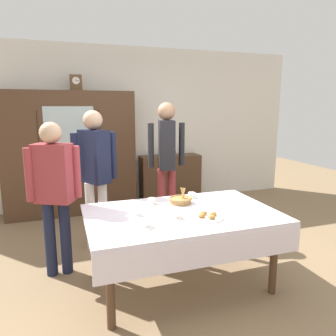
% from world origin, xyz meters
% --- Properties ---
extents(ground_plane, '(12.00, 12.00, 0.00)m').
position_xyz_m(ground_plane, '(0.00, 0.00, 0.00)').
color(ground_plane, '#846B4C').
rests_on(ground_plane, ground).
extents(back_wall, '(6.40, 0.10, 2.70)m').
position_xyz_m(back_wall, '(0.00, 2.65, 1.35)').
color(back_wall, silver).
rests_on(back_wall, ground).
extents(dining_table, '(1.77, 1.12, 0.73)m').
position_xyz_m(dining_table, '(0.00, -0.24, 0.65)').
color(dining_table, '#4C3321').
rests_on(dining_table, ground).
extents(wall_cabinet, '(2.01, 0.46, 1.95)m').
position_xyz_m(wall_cabinet, '(-0.90, 2.35, 0.97)').
color(wall_cabinet, '#4C3321').
rests_on(wall_cabinet, ground).
extents(mantel_clock, '(0.18, 0.11, 0.24)m').
position_xyz_m(mantel_clock, '(-0.76, 2.35, 2.07)').
color(mantel_clock, brown).
rests_on(mantel_clock, wall_cabinet).
extents(bookshelf_low, '(1.07, 0.35, 0.85)m').
position_xyz_m(bookshelf_low, '(0.79, 2.41, 0.43)').
color(bookshelf_low, '#4C3321').
rests_on(bookshelf_low, ground).
extents(book_stack, '(0.17, 0.22, 0.12)m').
position_xyz_m(book_stack, '(0.79, 2.41, 0.91)').
color(book_stack, '#3D754C').
rests_on(book_stack, bookshelf_low).
extents(tea_cup_mid_right, '(0.13, 0.13, 0.06)m').
position_xyz_m(tea_cup_mid_right, '(0.27, 0.20, 0.76)').
color(tea_cup_mid_right, silver).
rests_on(tea_cup_mid_right, dining_table).
extents(tea_cup_far_right, '(0.13, 0.13, 0.06)m').
position_xyz_m(tea_cup_far_right, '(-0.42, -0.45, 0.76)').
color(tea_cup_far_right, white).
rests_on(tea_cup_far_right, dining_table).
extents(tea_cup_near_left, '(0.13, 0.13, 0.06)m').
position_xyz_m(tea_cup_near_left, '(-0.43, -0.14, 0.76)').
color(tea_cup_near_left, white).
rests_on(tea_cup_near_left, dining_table).
extents(tea_cup_front_edge, '(0.13, 0.13, 0.06)m').
position_xyz_m(tea_cup_front_edge, '(-0.11, -0.34, 0.76)').
color(tea_cup_front_edge, white).
rests_on(tea_cup_front_edge, dining_table).
extents(tea_cup_near_right, '(0.13, 0.13, 0.06)m').
position_xyz_m(tea_cup_near_right, '(-0.20, 0.14, 0.76)').
color(tea_cup_near_right, white).
rests_on(tea_cup_near_right, dining_table).
extents(bread_basket, '(0.24, 0.24, 0.16)m').
position_xyz_m(bread_basket, '(0.09, 0.07, 0.77)').
color(bread_basket, '#9E7542').
rests_on(bread_basket, dining_table).
extents(pastry_plate, '(0.28, 0.28, 0.05)m').
position_xyz_m(pastry_plate, '(0.16, -0.42, 0.75)').
color(pastry_plate, white).
rests_on(pastry_plate, dining_table).
extents(spoon_back_edge, '(0.12, 0.02, 0.01)m').
position_xyz_m(spoon_back_edge, '(0.65, -0.07, 0.74)').
color(spoon_back_edge, silver).
rests_on(spoon_back_edge, dining_table).
extents(spoon_far_right, '(0.12, 0.02, 0.01)m').
position_xyz_m(spoon_far_right, '(-0.19, -0.06, 0.74)').
color(spoon_far_right, silver).
rests_on(spoon_far_right, dining_table).
extents(spoon_mid_left, '(0.12, 0.02, 0.01)m').
position_xyz_m(spoon_mid_left, '(0.57, -0.47, 0.74)').
color(spoon_mid_left, silver).
rests_on(spoon_mid_left, dining_table).
extents(person_by_cabinet, '(0.52, 0.41, 1.67)m').
position_xyz_m(person_by_cabinet, '(-0.67, 0.90, 1.02)').
color(person_by_cabinet, silver).
rests_on(person_by_cabinet, ground).
extents(person_beside_shelf, '(0.52, 0.40, 1.76)m').
position_xyz_m(person_beside_shelf, '(0.32, 1.20, 1.09)').
color(person_beside_shelf, '#933338').
rests_on(person_beside_shelf, ground).
extents(person_near_right_end, '(0.52, 0.34, 1.57)m').
position_xyz_m(person_near_right_end, '(-1.12, 0.39, 0.95)').
color(person_near_right_end, '#191E38').
rests_on(person_near_right_end, ground).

